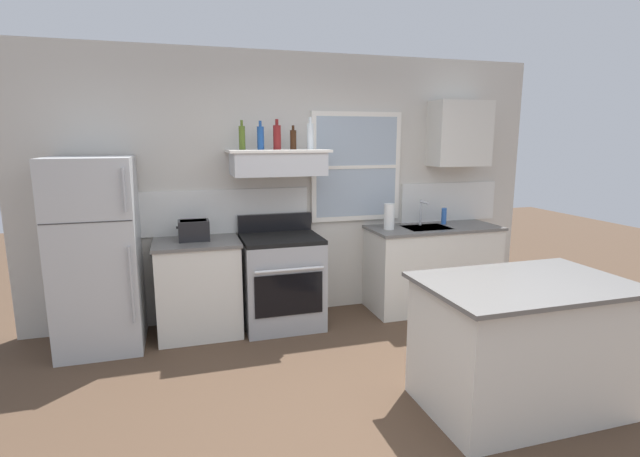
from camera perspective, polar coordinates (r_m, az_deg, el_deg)
ground_plane at (r=3.39m, az=7.21°, el=-22.46°), size 16.00×16.00×0.00m
back_wall at (r=4.98m, az=-2.51°, el=5.06°), size 5.40×0.11×2.70m
refrigerator at (r=4.58m, az=-25.29°, el=-2.88°), size 0.70×0.72×1.70m
counter_left_of_stove at (r=4.69m, az=-14.41°, el=-6.85°), size 0.79×0.63×0.91m
toaster at (r=4.58m, az=-14.95°, el=-0.18°), size 0.30×0.20×0.19m
stove_range at (r=4.74m, az=-4.65°, el=-6.23°), size 0.76×0.69×1.09m
range_hood_shelf at (r=4.63m, az=-5.12°, el=7.95°), size 0.96×0.52×0.24m
bottle_olive_oil_square at (r=4.62m, az=-9.37°, el=10.78°), size 0.06×0.06×0.28m
bottle_blue_liqueur at (r=4.62m, az=-7.17°, el=10.82°), size 0.07×0.07×0.27m
bottle_red_label_wine at (r=4.63m, az=-5.20°, el=10.94°), size 0.07×0.07×0.29m
bottle_brown_stout at (r=4.69m, az=-3.25°, el=10.67°), size 0.06×0.06×0.23m
bottle_clear_tall at (r=4.69m, az=-1.19°, el=11.10°), size 0.06×0.06×0.31m
counter_right_with_sink at (r=5.38m, az=13.32°, el=-4.51°), size 1.43×0.63×0.91m
sink_faucet at (r=5.28m, az=12.16°, el=2.23°), size 0.03×0.17×0.28m
paper_towel_roll at (r=5.01m, az=8.33°, el=1.43°), size 0.11×0.11×0.27m
dish_soap_bottle at (r=5.44m, az=14.69°, el=1.45°), size 0.06×0.06×0.18m
kitchen_island at (r=3.63m, az=23.05°, el=-12.71°), size 1.40×0.90×0.91m
upper_cabinet_right at (r=5.49m, az=16.48°, el=10.89°), size 0.64×0.32×0.70m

